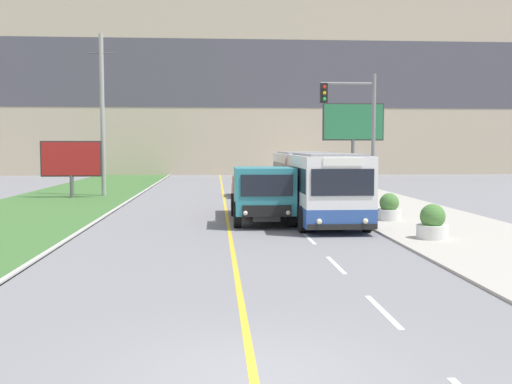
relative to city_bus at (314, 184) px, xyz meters
The scene contains 14 objects.
ground_plane 19.32m from the city_bus, 101.86° to the right, with size 300.00×300.00×0.00m, color slate.
lane_marking_centre 16.42m from the city_bus, 102.53° to the right, with size 2.88×140.00×0.01m.
apartment_block_background 45.41m from the city_bus, 95.11° to the left, with size 80.00×8.04×21.53m.
city_bus is the anchor object (origin of this frame).
dump_truck 3.34m from the city_bus, 139.56° to the right, with size 2.45×7.09×2.38m.
car_distant 11.77m from the city_bus, 102.32° to the left, with size 1.80×4.30×1.45m.
utility_pole_far 17.40m from the city_bus, 133.57° to the left, with size 1.80×0.28×10.39m.
traffic_light_mast 3.97m from the city_bus, 64.81° to the right, with size 2.28×0.32×6.16m.
billboard_large 14.97m from the city_bus, 70.10° to the left, with size 4.23×0.24×6.17m.
billboard_small 17.29m from the city_bus, 140.97° to the left, with size 3.73×0.24×3.56m.
planter_round_near 7.78m from the city_bus, 67.87° to the right, with size 1.07×1.07×1.19m.
planter_round_second 3.68m from the city_bus, 35.21° to the right, with size 1.03×1.03×1.16m.
planter_round_third 4.24m from the city_bus, 47.47° to the left, with size 1.10×1.10×1.20m.
planter_round_far 8.77m from the city_bus, 69.32° to the left, with size 1.10×1.10×1.25m.
Camera 1 is at (-0.52, -8.12, 3.23)m, focal length 42.00 mm.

